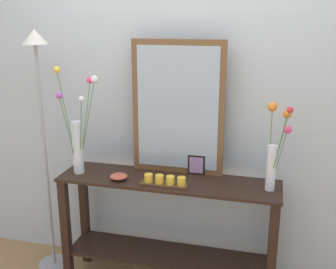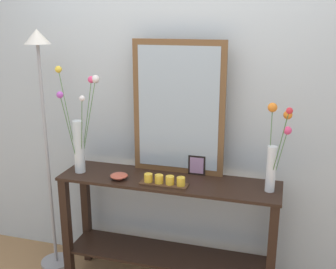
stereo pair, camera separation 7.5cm
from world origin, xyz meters
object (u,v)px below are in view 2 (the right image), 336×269
mirror_leaning (178,108)px  decorative_bowl (119,176)px  candle_tray (164,181)px  floor_lamp (44,114)px  console_table (168,222)px  picture_frame_small (197,165)px  vase_right (275,151)px  tall_vase_left (79,134)px

mirror_leaning → decorative_bowl: size_ratio=7.64×
candle_tray → floor_lamp: (-0.94, 0.12, 0.36)m
decorative_bowl → floor_lamp: size_ratio=0.07×
console_table → candle_tray: candle_tray is taller
candle_tray → picture_frame_small: 0.29m
mirror_leaning → vase_right: bearing=-12.5°
vase_right → picture_frame_small: vase_right is taller
tall_vase_left → floor_lamp: size_ratio=0.41×
vase_right → decorative_bowl: vase_right is taller
tall_vase_left → candle_tray: 0.69m
vase_right → floor_lamp: 1.63m
tall_vase_left → decorative_bowl: bearing=-9.3°
mirror_leaning → decorative_bowl: (-0.35, -0.24, -0.44)m
mirror_leaning → vase_right: (0.66, -0.15, -0.20)m
console_table → mirror_leaning: mirror_leaning is taller
vase_right → floor_lamp: floor_lamp is taller
mirror_leaning → decorative_bowl: 0.61m
tall_vase_left → decorative_bowl: size_ratio=6.17×
decorative_bowl → floor_lamp: 0.73m
mirror_leaning → picture_frame_small: bearing=-5.6°
mirror_leaning → picture_frame_small: size_ratio=6.65×
vase_right → decorative_bowl: size_ratio=4.72×
candle_tray → picture_frame_small: size_ratio=2.29×
picture_frame_small → console_table: bearing=-139.3°
floor_lamp → candle_tray: bearing=-7.4°
console_table → vase_right: 0.90m
floor_lamp → mirror_leaning: bearing=7.9°
decorative_bowl → vase_right: bearing=5.4°
console_table → candle_tray: 0.36m
mirror_leaning → tall_vase_left: bearing=-163.9°
candle_tray → tall_vase_left: bearing=174.2°
tall_vase_left → decorative_bowl: (0.31, -0.05, -0.25)m
candle_tray → decorative_bowl: bearing=177.6°
floor_lamp → picture_frame_small: bearing=6.2°
mirror_leaning → candle_tray: (-0.02, -0.26, -0.43)m
vase_right → candle_tray: vase_right is taller
mirror_leaning → candle_tray: mirror_leaning is taller
candle_tray → decorative_bowl: candle_tray is taller
decorative_bowl → floor_lamp: bearing=170.1°
console_table → floor_lamp: size_ratio=0.83×
console_table → decorative_bowl: size_ratio=12.48×
console_table → decorative_bowl: 0.48m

